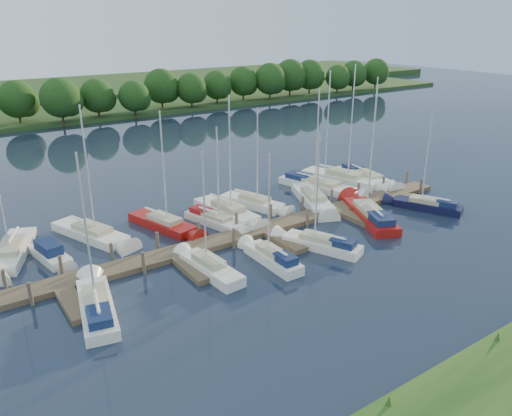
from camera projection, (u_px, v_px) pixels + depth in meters
ground at (329, 270)px, 34.52m from camera, size 260.00×260.00×0.00m
dock at (268, 232)px, 40.08m from camera, size 40.00×6.00×0.40m
mooring_pilings at (260, 223)px, 40.81m from camera, size 38.24×2.84×2.00m
far_shore at (55, 110)px, 92.27m from camera, size 180.00×30.00×0.60m
distant_hill at (27, 92)px, 111.41m from camera, size 220.00×40.00×1.40m
treeline at (85, 97)px, 81.89m from camera, size 145.89×9.29×8.29m
sailboat_n_0 at (12, 255)px, 36.10m from camera, size 4.54×8.22×10.70m
motorboat at (51, 256)px, 35.80m from camera, size 2.24×5.27×1.66m
sailboat_n_2 at (94, 235)px, 39.31m from camera, size 4.44×8.57×10.92m
sailboat_n_3 at (165, 225)px, 41.15m from camera, size 3.63×7.99×10.16m
sailboat_n_4 at (216, 221)px, 41.88m from camera, size 3.06×6.85×8.72m
sailboat_n_5 at (229, 213)px, 43.64m from camera, size 2.75×8.63×11.01m
sailboat_n_6 at (255, 204)px, 45.79m from camera, size 3.73×7.36×9.54m
sailboat_n_7 at (313, 201)px, 46.59m from camera, size 4.80×8.58×11.14m
sailboat_n_8 at (321, 187)px, 50.44m from camera, size 4.50×9.77×12.21m
sailboat_n_9 at (345, 180)px, 52.50m from camera, size 4.85×9.91×12.61m
sailboat_n_10 at (367, 178)px, 53.21m from camera, size 3.11×9.04×11.23m
sailboat_s_0 at (97, 307)px, 29.53m from camera, size 3.18×7.91×10.02m
sailboat_s_1 at (209, 269)px, 34.05m from camera, size 2.08×6.80×8.92m
sailboat_s_2 at (272, 258)px, 35.38m from camera, size 1.53×6.27×8.35m
sailboat_s_3 at (319, 244)px, 37.60m from camera, size 3.97×6.97×9.19m
sailboat_s_4 at (369, 215)px, 43.21m from camera, size 5.30×9.07×11.74m
sailboat_s_5 at (426, 206)px, 45.24m from camera, size 3.98×6.81×9.03m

